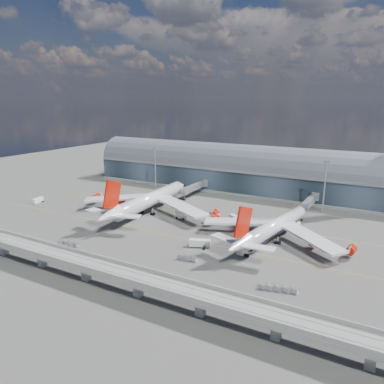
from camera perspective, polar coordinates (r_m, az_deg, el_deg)
The scene contains 19 objects.
ground at distance 163.28m, azimuth -2.06°, elevation -5.47°, with size 500.00×500.00×0.00m, color #474744.
taxi_lines at distance 181.53m, azimuth 1.57°, elevation -3.43°, with size 200.00×80.12×0.01m.
terminal at distance 228.27m, azimuth 8.14°, elevation 3.02°, with size 200.00×30.00×28.00m.
guideway at distance 121.22m, azimuth -15.93°, elevation -10.52°, with size 220.00×8.50×7.20m.
floodlight_mast_left at distance 230.96m, azimuth -5.63°, elevation 3.80°, with size 3.00×0.70×25.70m.
floodlight_mast_right at distance 193.13m, azimuth 19.56°, elevation 1.01°, with size 3.00×0.70×25.70m.
airliner_left at distance 182.86m, azimuth -6.68°, elevation -1.27°, with size 71.23×74.84×22.80m.
airliner_right at distance 150.65m, azimuth 12.30°, elevation -5.37°, with size 61.46×64.29×20.43m.
jet_bridge_left at distance 215.89m, azimuth 0.58°, elevation 0.85°, with size 4.40×28.00×7.25m.
jet_bridge_right at distance 192.48m, azimuth 17.43°, elevation -1.46°, with size 4.40×32.00×7.25m.
service_truck_0 at distance 217.16m, azimuth -22.44°, elevation -1.19°, with size 3.33×6.90×2.74m.
service_truck_1 at distance 174.52m, azimuth -1.64°, elevation -3.59°, with size 5.74×2.96×3.29m.
service_truck_2 at distance 142.68m, azimuth 1.20°, elevation -7.78°, with size 8.29×5.14×2.90m.
service_truck_3 at distance 137.85m, azimuth 8.14°, elevation -8.67°, with size 4.70×7.24×3.27m.
service_truck_4 at distance 168.37m, azimuth 15.69°, elevation -4.85°, with size 4.02×5.69×3.01m.
service_truck_5 at distance 173.31m, azimuth 6.41°, elevation -3.93°, with size 5.35×4.85×2.53m.
cargo_train_0 at distance 151.24m, azimuth -18.33°, elevation -7.53°, with size 9.26×3.15×1.53m.
cargo_train_1 at distance 115.29m, azimuth 13.00°, elevation -14.16°, with size 11.57×3.97×1.53m.
cargo_train_2 at distance 131.56m, azimuth -0.70°, elevation -10.05°, with size 7.52×2.36×1.65m.
Camera 1 is at (80.23, -131.27, 54.71)m, focal length 35.00 mm.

